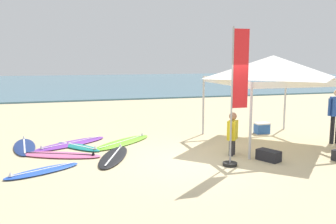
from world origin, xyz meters
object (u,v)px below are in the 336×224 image
object	(u,v)px
person_blue	(336,113)
canopy_tent	(273,67)
surfboard_blue	(42,171)
surfboard_purple	(71,144)
surfboard_pink	(60,155)
cooler_box	(262,128)
person_yellow	(232,132)
surfboard_teal	(78,147)
surfboard_navy	(24,147)
surfboard_black	(114,156)
gear_bag_by_pole	(268,155)
banner_flag	(236,103)
surfboard_lime	(123,142)

from	to	relation	value
person_blue	canopy_tent	bearing A→B (deg)	155.16
surfboard_blue	surfboard_purple	bearing A→B (deg)	74.97
canopy_tent	surfboard_pink	xyz separation A→B (m)	(-6.49, 0.06, -2.35)
canopy_tent	surfboard_purple	distance (m)	6.74
surfboard_blue	cooler_box	size ratio (longest dim) A/B	3.65
canopy_tent	person_yellow	world-z (taller)	canopy_tent
surfboard_teal	cooler_box	size ratio (longest dim) A/B	3.48
surfboard_teal	surfboard_purple	size ratio (longest dim) A/B	0.71
canopy_tent	surfboard_navy	world-z (taller)	canopy_tent
surfboard_navy	surfboard_blue	bearing A→B (deg)	-76.03
surfboard_black	person_blue	world-z (taller)	person_blue
canopy_tent	person_yellow	xyz separation A→B (m)	(-1.92, -1.17, -1.73)
surfboard_teal	gear_bag_by_pole	distance (m)	5.49
surfboard_purple	banner_flag	world-z (taller)	banner_flag
surfboard_black	banner_flag	world-z (taller)	banner_flag
surfboard_lime	surfboard_pink	xyz separation A→B (m)	(-1.90, -1.01, 0.00)
cooler_box	surfboard_pink	bearing A→B (deg)	-170.94
surfboard_black	gear_bag_by_pole	size ratio (longest dim) A/B	3.86
person_yellow	banner_flag	size ratio (longest dim) A/B	0.35
surfboard_black	surfboard_blue	bearing A→B (deg)	-156.40
person_yellow	banner_flag	distance (m)	1.32
surfboard_pink	person_blue	distance (m)	8.39
surfboard_teal	banner_flag	distance (m)	4.94
canopy_tent	surfboard_teal	distance (m)	6.48
surfboard_navy	banner_flag	bearing A→B (deg)	-32.80
surfboard_black	canopy_tent	bearing A→B (deg)	5.66
surfboard_teal	person_yellow	world-z (taller)	person_yellow
surfboard_pink	person_blue	xyz separation A→B (m)	(8.28, -0.89, 0.95)
surfboard_lime	surfboard_teal	bearing A→B (deg)	-171.74
cooler_box	surfboard_lime	bearing A→B (deg)	-178.97
surfboard_pink	person_yellow	world-z (taller)	person_yellow
surfboard_blue	person_blue	world-z (taller)	person_blue
surfboard_navy	banner_flag	world-z (taller)	banner_flag
surfboard_purple	person_yellow	bearing A→B (deg)	-30.57
surfboard_pink	person_yellow	size ratio (longest dim) A/B	1.99
surfboard_navy	surfboard_black	bearing A→B (deg)	-37.15
banner_flag	cooler_box	xyz separation A→B (m)	(2.71, 3.20, -1.38)
person_blue	person_yellow	size ratio (longest dim) A/B	1.43
person_blue	gear_bag_by_pole	bearing A→B (deg)	-160.23
gear_bag_by_pole	surfboard_navy	bearing A→B (deg)	152.63
person_blue	banner_flag	bearing A→B (deg)	-163.48
surfboard_blue	cooler_box	bearing A→B (deg)	18.55
surfboard_teal	gear_bag_by_pole	bearing A→B (deg)	-30.58
surfboard_lime	surfboard_teal	size ratio (longest dim) A/B	1.33
surfboard_blue	person_yellow	size ratio (longest dim) A/B	1.52
canopy_tent	surfboard_blue	distance (m)	7.38
surfboard_teal	surfboard_pink	distance (m)	0.96
gear_bag_by_pole	canopy_tent	bearing A→B (deg)	57.05
surfboard_blue	banner_flag	distance (m)	4.89
canopy_tent	surfboard_black	distance (m)	5.64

